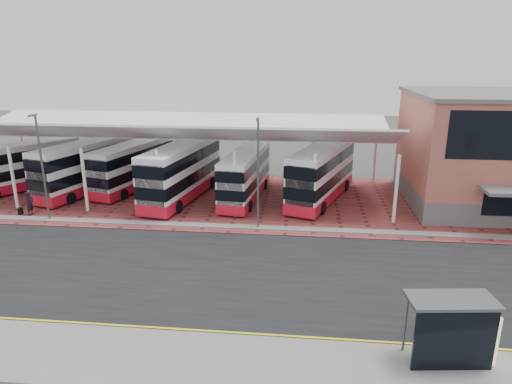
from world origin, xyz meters
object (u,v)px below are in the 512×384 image
bus_3 (182,172)px  bus_4 (245,176)px  bus_0 (24,167)px  pedestrian (30,203)px  bus_shelter (460,326)px  bus_5 (322,174)px  bus_1 (87,167)px  bus_2 (133,166)px

bus_3 → bus_4: size_ratio=1.16×
bus_0 → pedestrian: size_ratio=5.24×
bus_3 → bus_shelter: (16.73, -20.60, -0.52)m
bus_5 → pedestrian: bearing=-145.1°
bus_5 → bus_shelter: 22.01m
bus_3 → bus_0: bearing=-174.8°
bus_5 → pedestrian: (-22.72, -6.32, -1.35)m
bus_3 → bus_shelter: 26.54m
pedestrian → bus_3: bearing=-60.1°
bus_1 → bus_4: bearing=14.3°
bus_0 → pedestrian: 8.15m
bus_2 → bus_5: 17.32m
bus_2 → bus_shelter: 31.93m
bus_3 → bus_4: bearing=14.4°
bus_1 → bus_shelter: (25.84, -21.77, -0.43)m
bus_0 → bus_4: size_ratio=0.97×
bus_4 → pedestrian: size_ratio=5.38×
bus_2 → bus_0: bearing=-157.7°
bus_2 → bus_5: bearing=9.5°
bus_0 → bus_2: (9.99, 1.28, 0.00)m
bus_3 → bus_shelter: size_ratio=3.22×
bus_5 → pedestrian: 23.62m
bus_0 → bus_5: bus_5 is taller
bus_1 → bus_5: bus_5 is taller
bus_1 → bus_2: (3.83, 1.37, -0.15)m
bus_1 → bus_2: bus_1 is taller
bus_3 → bus_shelter: bearing=-41.0°
bus_3 → bus_4: bus_3 is taller
bus_2 → pedestrian: (-5.47, -7.97, -1.16)m
bus_2 → bus_shelter: bearing=-31.5°
bus_5 → bus_shelter: bus_5 is taller
bus_0 → pedestrian: bearing=-23.0°
bus_2 → bus_3: (5.28, -2.54, 0.25)m
bus_3 → pedestrian: size_ratio=6.22×
pedestrian → bus_4: bearing=-67.0°
bus_1 → bus_3: 9.19m
bus_0 → bus_4: 20.72m
bus_4 → bus_5: size_ratio=0.89×
bus_3 → pedestrian: bearing=-143.3°
bus_2 → bus_4: (10.71, -2.11, -0.06)m
bus_5 → bus_2: bearing=-166.1°
bus_0 → bus_1: bearing=32.2°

